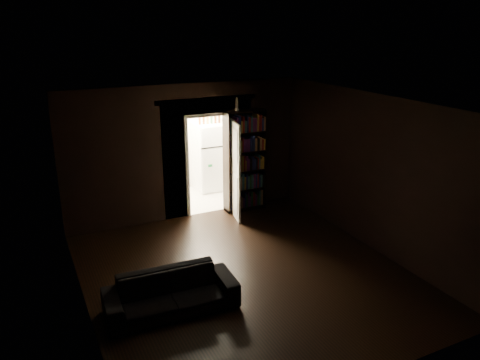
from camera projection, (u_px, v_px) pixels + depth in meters
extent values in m
plane|color=black|center=(246.00, 274.00, 7.69)|extent=(5.50, 5.50, 0.00)
cube|color=black|center=(125.00, 159.00, 9.11)|extent=(2.55, 0.10, 2.80)
cube|color=black|center=(259.00, 143.00, 10.34)|extent=(1.55, 0.10, 2.80)
cube|color=black|center=(206.00, 99.00, 9.49)|extent=(0.90, 0.10, 0.70)
cube|color=black|center=(78.00, 224.00, 6.20)|extent=(0.02, 5.50, 2.80)
cube|color=black|center=(372.00, 173.00, 8.28)|extent=(0.02, 5.50, 2.80)
cube|color=black|center=(364.00, 278.00, 4.90)|extent=(5.00, 0.02, 2.80)
cube|color=beige|center=(247.00, 105.00, 6.79)|extent=(5.00, 5.50, 0.02)
cube|color=silver|center=(209.00, 166.00, 9.89)|extent=(1.04, 0.06, 2.17)
cube|color=beige|center=(195.00, 200.00, 11.02)|extent=(2.20, 1.80, 0.10)
cube|color=beige|center=(181.00, 141.00, 11.34)|extent=(2.20, 0.10, 2.40)
cube|color=beige|center=(148.00, 154.00, 10.18)|extent=(0.10, 1.60, 2.40)
cube|color=beige|center=(235.00, 144.00, 11.05)|extent=(0.10, 1.60, 2.40)
cube|color=beige|center=(192.00, 94.00, 10.21)|extent=(2.20, 1.80, 0.10)
cube|color=#CF6F85|center=(180.00, 99.00, 10.96)|extent=(2.00, 0.04, 0.26)
imported|color=black|center=(171.00, 287.00, 6.65)|extent=(1.92, 0.91, 0.72)
cube|color=black|center=(245.00, 161.00, 10.05)|extent=(0.92, 0.39, 2.20)
cube|color=white|center=(210.00, 157.00, 11.38)|extent=(0.84, 0.79, 1.65)
cube|color=silver|center=(234.00, 170.00, 9.70)|extent=(0.20, 0.85, 2.05)
cube|color=white|center=(237.00, 104.00, 9.64)|extent=(0.12, 0.12, 0.27)
cube|color=black|center=(210.00, 119.00, 11.04)|extent=(0.60, 0.14, 0.24)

